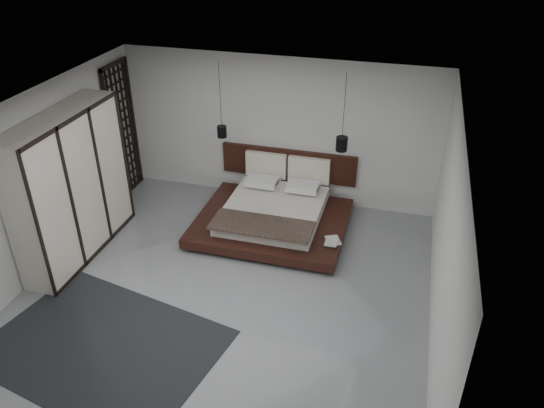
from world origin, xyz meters
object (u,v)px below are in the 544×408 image
(bed, at_px, (274,212))
(pendant_left, at_px, (222,131))
(pendant_right, at_px, (342,144))
(wardrobe, at_px, (71,187))
(lattice_screen, at_px, (123,130))
(rug, at_px, (103,346))

(bed, distance_m, pendant_left, 1.72)
(pendant_right, bearing_deg, wardrobe, -153.51)
(lattice_screen, xyz_separation_m, pendant_right, (4.24, -0.14, 0.28))
(bed, height_order, pendant_left, pendant_left)
(pendant_left, xyz_separation_m, rug, (-0.34, -3.90, -1.56))
(wardrobe, bearing_deg, pendant_right, 26.49)
(rug, bearing_deg, lattice_screen, 113.42)
(wardrobe, relative_size, rug, 0.82)
(pendant_left, distance_m, pendant_right, 2.15)
(lattice_screen, xyz_separation_m, bed, (3.16, -0.54, -1.02))
(wardrobe, height_order, rug, wardrobe)
(bed, xyz_separation_m, pendant_left, (-1.08, 0.40, 1.29))
(rug, bearing_deg, bed, 68.02)
(pendant_right, bearing_deg, rug, -122.56)
(bed, xyz_separation_m, pendant_right, (1.08, 0.40, 1.30))
(lattice_screen, height_order, bed, lattice_screen)
(pendant_left, bearing_deg, bed, -20.26)
(bed, relative_size, pendant_right, 1.95)
(bed, bearing_deg, lattice_screen, 170.40)
(lattice_screen, height_order, wardrobe, lattice_screen)
(rug, bearing_deg, wardrobe, 128.06)
(lattice_screen, bearing_deg, wardrobe, -83.25)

